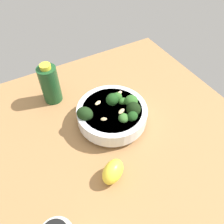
% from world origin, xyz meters
% --- Properties ---
extents(ground_plane, '(0.68, 0.68, 0.04)m').
position_xyz_m(ground_plane, '(0.00, 0.00, -0.02)').
color(ground_plane, '#996D42').
extents(bowl_of_broccoli, '(0.19, 0.19, 0.09)m').
position_xyz_m(bowl_of_broccoli, '(0.02, 0.01, 0.04)').
color(bowl_of_broccoli, white).
rests_on(bowl_of_broccoli, ground_plane).
extents(lemon_wedge, '(0.07, 0.07, 0.05)m').
position_xyz_m(lemon_wedge, '(-0.12, 0.09, 0.03)').
color(lemon_wedge, yellow).
rests_on(lemon_wedge, ground_plane).
extents(bottle_tall, '(0.05, 0.05, 0.13)m').
position_xyz_m(bottle_tall, '(0.19, 0.12, 0.06)').
color(bottle_tall, '#194723').
rests_on(bottle_tall, ground_plane).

